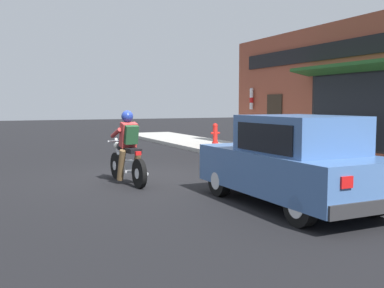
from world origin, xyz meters
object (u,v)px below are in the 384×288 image
(car_hatchback, at_px, (292,162))
(fire_hydrant, at_px, (215,135))
(trash_bin, at_px, (341,150))
(motorcycle_with_rider, at_px, (127,153))

(car_hatchback, bearing_deg, fire_hydrant, 70.54)
(car_hatchback, relative_size, trash_bin, 3.88)
(car_hatchback, distance_m, trash_bin, 3.76)
(motorcycle_with_rider, bearing_deg, fire_hydrant, 47.95)
(motorcycle_with_rider, xyz_separation_m, trash_bin, (5.03, -1.18, -0.04))
(motorcycle_with_rider, distance_m, fire_hydrant, 7.67)
(fire_hydrant, bearing_deg, car_hatchback, -109.46)
(trash_bin, height_order, fire_hydrant, trash_bin)
(trash_bin, bearing_deg, motorcycle_with_rider, 166.75)
(car_hatchback, bearing_deg, motorcycle_with_rider, 120.32)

